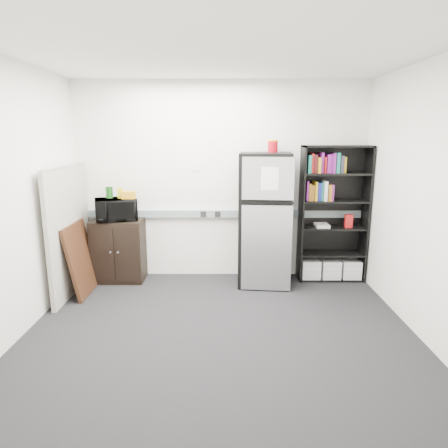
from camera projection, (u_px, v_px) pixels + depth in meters
The scene contains 18 objects.
floor at pixel (220, 331), 4.12m from camera, with size 4.00×4.00×0.00m, color black.
wall_back at pixel (221, 182), 5.53m from camera, with size 4.00×0.02×2.70m, color white.
wall_right at pixel (428, 203), 3.82m from camera, with size 0.02×3.50×2.70m, color white.
wall_left at pixel (12, 202), 3.83m from camera, with size 0.02×3.50×2.70m, color white.
ceiling at pixel (219, 52), 3.53m from camera, with size 4.00×3.50×0.02m, color white.
electrical_raceway at pixel (221, 214), 5.60m from camera, with size 3.92×0.05×0.10m, color gray.
wall_note at pixel (196, 167), 5.48m from camera, with size 0.14×0.00×0.10m, color white.
bookshelf at pixel (333, 215), 5.44m from camera, with size 0.90×0.34×1.85m.
cubicle_partition at pixel (69, 231), 5.00m from camera, with size 0.06×1.30×1.62m.
cabinet at pixel (119, 250), 5.49m from camera, with size 0.69×0.46×0.86m.
microwave at pixel (116, 209), 5.35m from camera, with size 0.54×0.36×0.30m, color black.
snack_box_a at pixel (109, 193), 5.34m from camera, with size 0.07×0.05×0.15m, color #1F5B1A.
snack_box_b at pixel (110, 193), 5.34m from camera, with size 0.07×0.05×0.15m, color #0D3A0D.
snack_box_c at pixel (120, 193), 5.34m from camera, with size 0.07×0.05×0.14m, color gold.
snack_bag at pixel (129, 195), 5.29m from camera, with size 0.18×0.10×0.10m, color orange.
refrigerator at pixel (264, 220), 5.31m from camera, with size 0.72×0.75×1.76m.
coffee_can at pixel (273, 145), 5.23m from camera, with size 0.13×0.13×0.18m.
framed_poster at pixel (81, 259), 5.04m from camera, with size 0.21×0.71×0.90m.
Camera 1 is at (0.05, -3.78, 1.99)m, focal length 32.00 mm.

